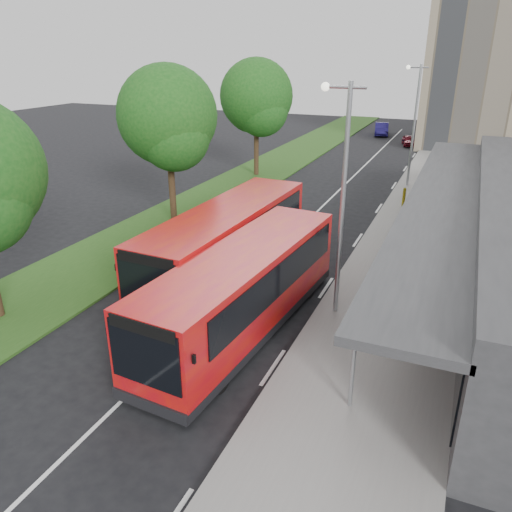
{
  "coord_description": "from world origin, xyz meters",
  "views": [
    {
      "loc": [
        7.83,
        -14.02,
        9.04
      ],
      "look_at": [
        0.74,
        2.68,
        1.5
      ],
      "focal_mm": 35.0,
      "sensor_mm": 36.0,
      "label": 1
    }
  ],
  "objects": [
    {
      "name": "lane_centre_line",
      "position": [
        0.0,
        15.0,
        0.01
      ],
      "size": [
        0.12,
        70.0,
        0.01
      ],
      "primitive_type": "cube",
      "color": "silver",
      "rests_on": "ground"
    },
    {
      "name": "bus_second",
      "position": [
        -0.85,
        3.36,
        1.57
      ],
      "size": [
        3.23,
        10.92,
        3.06
      ],
      "rotation": [
        0.0,
        0.0,
        -0.04
      ],
      "color": "red",
      "rests_on": "ground"
    },
    {
      "name": "kerb_dashes",
      "position": [
        3.3,
        19.0,
        0.01
      ],
      "size": [
        0.12,
        56.0,
        0.01
      ],
      "color": "silver",
      "rests_on": "ground"
    },
    {
      "name": "ground",
      "position": [
        0.0,
        0.0,
        0.0
      ],
      "size": [
        120.0,
        120.0,
        0.0
      ],
      "primitive_type": "plane",
      "color": "black",
      "rests_on": "ground"
    },
    {
      "name": "grass_verge",
      "position": [
        -7.0,
        20.0,
        0.05
      ],
      "size": [
        5.0,
        80.0,
        0.1
      ],
      "primitive_type": "cube",
      "color": "#224A18",
      "rests_on": "ground"
    },
    {
      "name": "car_far",
      "position": [
        -1.58,
        44.61,
        0.68
      ],
      "size": [
        2.14,
        4.32,
        1.36
      ],
      "primitive_type": "imported",
      "rotation": [
        0.0,
        0.0,
        0.18
      ],
      "color": "navy",
      "rests_on": "ground"
    },
    {
      "name": "tree_far",
      "position": [
        -7.01,
        21.05,
        5.54
      ],
      "size": [
        5.34,
        5.34,
        8.58
      ],
      "color": "#311F13",
      "rests_on": "ground"
    },
    {
      "name": "car_near",
      "position": [
        2.16,
        38.97,
        0.51
      ],
      "size": [
        1.87,
        3.21,
        1.02
      ],
      "primitive_type": "imported",
      "rotation": [
        0.0,
        0.0,
        0.23
      ],
      "color": "#5F0D19",
      "rests_on": "ground"
    },
    {
      "name": "tree_mid",
      "position": [
        -7.01,
        9.05,
        5.47
      ],
      "size": [
        5.27,
        5.27,
        8.47
      ],
      "color": "#311F13",
      "rests_on": "ground"
    },
    {
      "name": "bollard",
      "position": [
        4.64,
        16.61,
        0.71
      ],
      "size": [
        0.19,
        0.19,
        1.12
      ],
      "primitive_type": "cylinder",
      "rotation": [
        0.0,
        0.0,
        0.07
      ],
      "color": "yellow",
      "rests_on": "pavement"
    },
    {
      "name": "bus_main",
      "position": [
        1.55,
        -0.27,
        1.5
      ],
      "size": [
        3.47,
        10.52,
        2.93
      ],
      "rotation": [
        0.0,
        0.0,
        -0.08
      ],
      "color": "red",
      "rests_on": "ground"
    },
    {
      "name": "lamp_post_near",
      "position": [
        4.12,
        2.0,
        4.72
      ],
      "size": [
        1.44,
        0.28,
        8.0
      ],
      "color": "#9A9DA2",
      "rests_on": "pavement"
    },
    {
      "name": "lamp_post_far",
      "position": [
        4.12,
        22.0,
        4.72
      ],
      "size": [
        1.44,
        0.28,
        8.0
      ],
      "color": "#9A9DA2",
      "rests_on": "pavement"
    },
    {
      "name": "litter_bin",
      "position": [
        5.61,
        10.04,
        0.56
      ],
      "size": [
        0.55,
        0.55,
        0.82
      ],
      "primitive_type": "cylinder",
      "rotation": [
        0.0,
        0.0,
        -0.25
      ],
      "color": "#362716",
      "rests_on": "pavement"
    },
    {
      "name": "pavement",
      "position": [
        6.0,
        20.0,
        0.07
      ],
      "size": [
        5.0,
        80.0,
        0.15
      ],
      "primitive_type": "cube",
      "color": "gray",
      "rests_on": "ground"
    }
  ]
}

